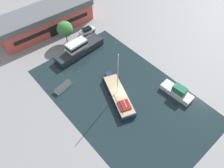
# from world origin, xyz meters

# --- Properties ---
(ground_plane) EXTENTS (440.00, 440.00, 0.00)m
(ground_plane) POSITION_xyz_m (0.00, 0.00, 0.00)
(ground_plane) COLOR gray
(water_canal) EXTENTS (24.08, 39.48, 0.01)m
(water_canal) POSITION_xyz_m (0.00, 0.00, 0.00)
(water_canal) COLOR #19282D
(water_canal) RESTS_ON ground
(warehouse_building) EXTENTS (27.09, 9.83, 6.18)m
(warehouse_building) POSITION_xyz_m (0.33, 31.20, 3.13)
(warehouse_building) COLOR #C64C3D
(warehouse_building) RESTS_ON ground
(quay_tree_near_building) EXTENTS (4.10, 4.10, 6.14)m
(quay_tree_near_building) POSITION_xyz_m (1.23, 22.69, 4.08)
(quay_tree_near_building) COLOR brown
(quay_tree_near_building) RESTS_ON ground
(parked_car) EXTENTS (4.60, 1.96, 1.69)m
(parked_car) POSITION_xyz_m (7.65, 22.10, 0.84)
(parked_car) COLOR silver
(parked_car) RESTS_ON ground
(sailboat_moored) EXTENTS (7.07, 12.66, 11.86)m
(sailboat_moored) POSITION_xyz_m (-0.83, -0.08, 0.71)
(sailboat_moored) COLOR #19234C
(sailboat_moored) RESTS_ON water_canal
(motor_cruiser) EXTENTS (13.77, 4.30, 3.85)m
(motor_cruiser) POSITION_xyz_m (1.04, 16.85, 1.39)
(motor_cruiser) COLOR #23282D
(motor_cruiser) RESTS_ON water_canal
(small_dinghy) EXTENTS (4.56, 2.31, 0.67)m
(small_dinghy) POSITION_xyz_m (-8.46, 9.87, 0.34)
(small_dinghy) COLOR white
(small_dinghy) RESTS_ON water_canal
(cabin_boat) EXTENTS (2.96, 7.30, 2.63)m
(cabin_boat) POSITION_xyz_m (9.21, -7.89, 0.93)
(cabin_boat) COLOR silver
(cabin_boat) RESTS_ON water_canal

